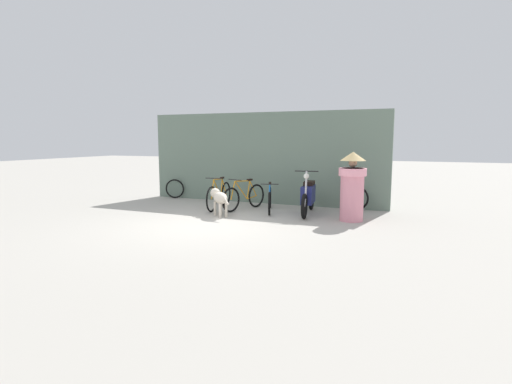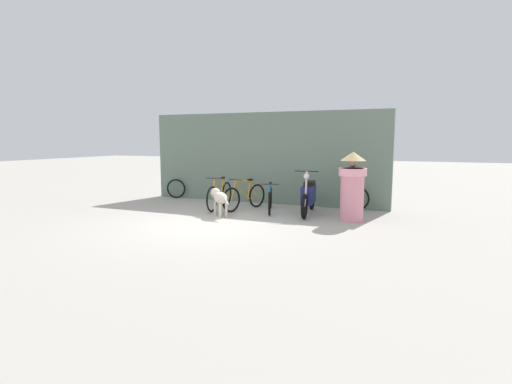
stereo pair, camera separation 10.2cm
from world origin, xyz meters
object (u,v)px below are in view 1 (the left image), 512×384
at_px(bicycle_2, 270,199).
at_px(motorcycle, 308,196).
at_px(person_in_robes, 352,186).
at_px(spare_tire_left, 356,198).
at_px(bicycle_0, 219,195).
at_px(stray_dog, 219,198).
at_px(spare_tire_right, 175,189).
at_px(bicycle_1, 244,197).

height_order(bicycle_2, motorcycle, motorcycle).
xyz_separation_m(person_in_robes, spare_tire_left, (-0.11, 1.48, -0.50)).
bearing_deg(bicycle_2, spare_tire_left, 97.53).
height_order(bicycle_0, bicycle_2, bicycle_0).
height_order(bicycle_2, person_in_robes, person_in_robes).
relative_size(motorcycle, spare_tire_left, 2.94).
relative_size(bicycle_2, spare_tire_left, 2.43).
xyz_separation_m(bicycle_2, spare_tire_left, (2.11, 1.07, 0.01)).
bearing_deg(stray_dog, bicycle_0, -20.89).
relative_size(stray_dog, spare_tire_right, 1.37).
xyz_separation_m(bicycle_0, bicycle_2, (1.45, 0.13, -0.04)).
height_order(bicycle_1, bicycle_2, bicycle_1).
height_order(person_in_robes, spare_tire_right, person_in_robes).
height_order(stray_dog, person_in_robes, person_in_robes).
bearing_deg(bicycle_1, person_in_robes, 99.80).
bearing_deg(spare_tire_right, bicycle_0, -28.07).
bearing_deg(bicycle_0, stray_dog, 21.62).
distance_m(motorcycle, stray_dog, 2.28).
bearing_deg(bicycle_0, bicycle_1, 93.16).
height_order(bicycle_2, spare_tire_right, bicycle_2).
xyz_separation_m(motorcycle, spare_tire_right, (-4.77, 1.05, -0.16)).
bearing_deg(bicycle_0, person_in_robes, 79.47).
height_order(spare_tire_left, spare_tire_right, spare_tire_left).
distance_m(bicycle_1, bicycle_2, 0.74).
relative_size(person_in_robes, spare_tire_left, 2.44).
bearing_deg(bicycle_0, bicycle_2, 88.95).
bearing_deg(bicycle_0, spare_tire_right, -124.38).
distance_m(bicycle_0, person_in_robes, 3.70).
bearing_deg(motorcycle, spare_tire_right, -109.88).
bearing_deg(spare_tire_left, bicycle_1, -159.11).
distance_m(bicycle_1, spare_tire_right, 3.17).
height_order(motorcycle, spare_tire_right, motorcycle).
bearing_deg(spare_tire_right, stray_dog, -37.75).
distance_m(bicycle_2, spare_tire_left, 2.37).
bearing_deg(motorcycle, stray_dog, -68.88).
distance_m(motorcycle, person_in_robes, 1.30).
bearing_deg(motorcycle, spare_tire_left, 127.01).
height_order(bicycle_1, person_in_robes, person_in_robes).
distance_m(bicycle_2, motorcycle, 1.05).
bearing_deg(stray_dog, bicycle_2, -90.88).
height_order(bicycle_0, person_in_robes, person_in_robes).
distance_m(bicycle_2, person_in_robes, 2.31).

